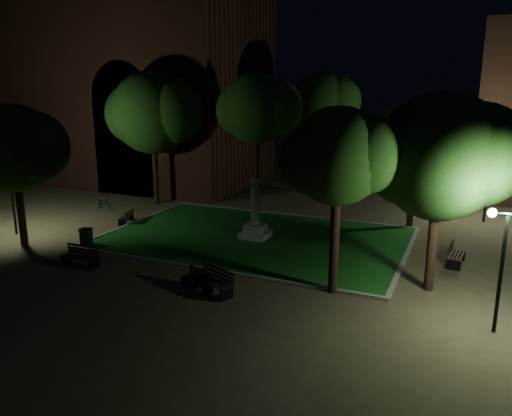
# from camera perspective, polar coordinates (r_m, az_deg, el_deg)

# --- Properties ---
(ground) EXTENTS (80.00, 80.00, 0.00)m
(ground) POSITION_cam_1_polar(r_m,az_deg,el_deg) (24.40, -1.96, -4.79)
(ground) COLOR brown
(lawn) EXTENTS (15.00, 10.00, 0.08)m
(lawn) POSITION_cam_1_polar(r_m,az_deg,el_deg) (26.12, -0.07, -3.43)
(lawn) COLOR #134F14
(lawn) RESTS_ON ground
(lawn_kerb) EXTENTS (15.40, 10.40, 0.12)m
(lawn_kerb) POSITION_cam_1_polar(r_m,az_deg,el_deg) (26.11, -0.07, -3.38)
(lawn_kerb) COLOR slate
(lawn_kerb) RESTS_ON ground
(monument) EXTENTS (1.40, 1.40, 3.20)m
(monument) POSITION_cam_1_polar(r_m,az_deg,el_deg) (25.86, -0.07, -1.49)
(monument) COLOR gray
(monument) RESTS_ON lawn
(building_main) EXTENTS (20.00, 12.00, 15.00)m
(building_main) POSITION_cam_1_polar(r_m,az_deg,el_deg) (43.23, -13.48, 12.93)
(building_main) COLOR #53281E
(building_main) RESTS_ON ground
(tree_west) EXTENTS (5.17, 4.22, 6.99)m
(tree_west) POSITION_cam_1_polar(r_m,az_deg,el_deg) (26.49, -25.84, 6.15)
(tree_west) COLOR black
(tree_west) RESTS_ON ground
(tree_north_wl) EXTENTS (5.29, 4.32, 8.56)m
(tree_north_wl) POSITION_cam_1_polar(r_m,az_deg,el_deg) (31.13, 0.24, 11.25)
(tree_north_wl) COLOR black
(tree_north_wl) RESTS_ON ground
(tree_ne) EXTENTS (5.80, 4.73, 7.11)m
(tree_ne) POSITION_cam_1_polar(r_m,az_deg,el_deg) (28.47, 17.99, 7.02)
(tree_ne) COLOR black
(tree_ne) RESTS_ON ground
(tree_east) EXTENTS (5.88, 4.80, 7.66)m
(tree_east) POSITION_cam_1_polar(r_m,az_deg,el_deg) (19.59, 20.57, 5.52)
(tree_east) COLOR black
(tree_east) RESTS_ON ground
(tree_se) EXTENTS (4.47, 3.65, 7.12)m
(tree_se) POSITION_cam_1_polar(r_m,az_deg,el_deg) (18.41, 9.57, 5.82)
(tree_se) COLOR black
(tree_se) RESTS_ON ground
(tree_nw) EXTENTS (6.58, 5.37, 8.76)m
(tree_nw) POSITION_cam_1_polar(r_m,az_deg,el_deg) (33.55, -11.59, 10.63)
(tree_nw) COLOR black
(tree_nw) RESTS_ON ground
(tree_far_north) EXTENTS (5.17, 4.22, 8.74)m
(tree_far_north) POSITION_cam_1_polar(r_m,az_deg,el_deg) (35.96, 7.62, 11.85)
(tree_far_north) COLOR black
(tree_far_north) RESTS_ON ground
(lamppost_sw) EXTENTS (1.18, 0.28, 4.57)m
(lamppost_sw) POSITION_cam_1_polar(r_m,az_deg,el_deg) (29.20, -26.32, 3.32)
(lamppost_sw) COLOR black
(lamppost_sw) RESTS_ON ground
(lamppost_se) EXTENTS (1.18, 0.28, 4.09)m
(lamppost_se) POSITION_cam_1_polar(r_m,az_deg,el_deg) (17.38, 26.50, -4.02)
(lamppost_se) COLOR black
(lamppost_se) RESTS_ON ground
(lamppost_nw) EXTENTS (1.18, 0.28, 4.50)m
(lamppost_nw) POSITION_cam_1_polar(r_m,az_deg,el_deg) (38.78, -10.19, 6.74)
(lamppost_nw) COLOR black
(lamppost_nw) RESTS_ON ground
(lamppost_ne) EXTENTS (1.18, 0.28, 4.64)m
(lamppost_ne) POSITION_cam_1_polar(r_m,az_deg,el_deg) (31.52, 25.13, 4.20)
(lamppost_ne) COLOR black
(lamppost_ne) RESTS_ON ground
(bench_near_left) EXTENTS (1.59, 1.02, 0.82)m
(bench_near_left) POSITION_cam_1_polar(r_m,az_deg,el_deg) (19.79, -6.65, -8.23)
(bench_near_left) COLOR black
(bench_near_left) RESTS_ON ground
(bench_near_right) EXTENTS (1.91, 1.24, 0.99)m
(bench_near_right) POSITION_cam_1_polar(r_m,az_deg,el_deg) (19.39, -4.80, -8.41)
(bench_near_right) COLOR black
(bench_near_right) RESTS_ON ground
(bench_west_near) EXTENTS (1.75, 0.67, 0.95)m
(bench_west_near) POSITION_cam_1_polar(r_m,az_deg,el_deg) (23.36, -19.40, -5.31)
(bench_west_near) COLOR black
(bench_west_near) RESTS_ON ground
(bench_left_side) EXTENTS (0.88, 1.47, 0.76)m
(bench_left_side) POSITION_cam_1_polar(r_m,az_deg,el_deg) (29.87, -14.54, -1.02)
(bench_left_side) COLOR black
(bench_left_side) RESTS_ON ground
(bench_right_side) EXTENTS (0.75, 1.76, 0.94)m
(bench_right_side) POSITION_cam_1_polar(r_m,az_deg,el_deg) (24.00, 21.77, -5.01)
(bench_right_side) COLOR black
(bench_right_side) RESTS_ON ground
(trash_bin) EXTENTS (0.61, 0.61, 0.90)m
(trash_bin) POSITION_cam_1_polar(r_m,az_deg,el_deg) (26.22, -18.83, -3.18)
(trash_bin) COLOR black
(trash_bin) RESTS_ON ground
(bicycle) EXTENTS (1.56, 0.83, 0.78)m
(bicycle) POSITION_cam_1_polar(r_m,az_deg,el_deg) (33.72, -17.06, 0.54)
(bicycle) COLOR black
(bicycle) RESTS_ON ground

